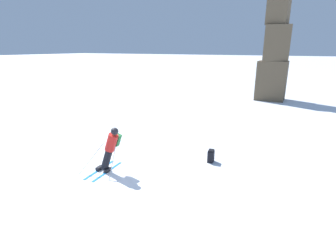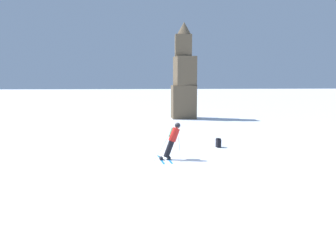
{
  "view_description": "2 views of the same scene",
  "coord_description": "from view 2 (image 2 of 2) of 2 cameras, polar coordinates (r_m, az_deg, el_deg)",
  "views": [
    {
      "loc": [
        5.56,
        -6.59,
        4.31
      ],
      "look_at": [
        0.54,
        3.08,
        1.03
      ],
      "focal_mm": 28.0,
      "sensor_mm": 36.0,
      "label": 1
    },
    {
      "loc": [
        -1.98,
        -14.72,
        3.57
      ],
      "look_at": [
        -0.06,
        2.8,
        1.19
      ],
      "focal_mm": 35.0,
      "sensor_mm": 36.0,
      "label": 2
    }
  ],
  "objects": [
    {
      "name": "spare_backpack",
      "position": [
        18.2,
        8.78,
        -2.93
      ],
      "size": [
        0.25,
        0.32,
        0.5
      ],
      "rotation": [
        0.0,
        0.0,
        1.67
      ],
      "color": "black",
      "rests_on": "ground"
    },
    {
      "name": "ground_plane",
      "position": [
        15.27,
        1.38,
        -5.83
      ],
      "size": [
        300.0,
        300.0,
        0.0
      ],
      "primitive_type": "plane",
      "color": "white"
    },
    {
      "name": "skier",
      "position": [
        15.11,
        0.78,
        -2.26
      ],
      "size": [
        1.37,
        1.72,
        1.76
      ],
      "rotation": [
        0.0,
        0.0,
        0.07
      ],
      "color": "#1E7AC6",
      "rests_on": "ground"
    },
    {
      "name": "rock_pillar",
      "position": [
        32.23,
        2.8,
        8.22
      ],
      "size": [
        2.31,
        2.03,
        9.24
      ],
      "color": "brown",
      "rests_on": "ground"
    }
  ]
}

